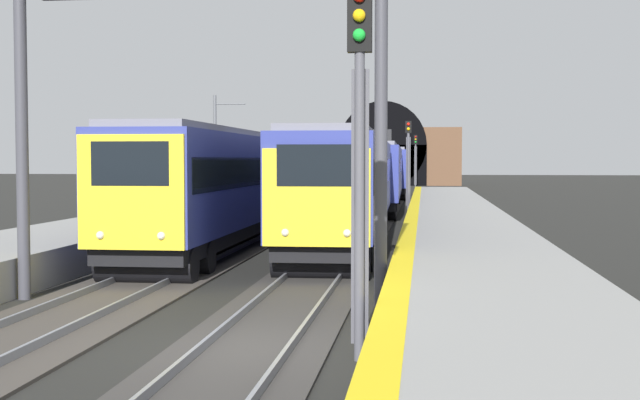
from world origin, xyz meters
TOP-DOWN VIEW (x-y plane):
  - ground_plane at (0.00, 0.00)m, footprint 320.00×320.00m
  - platform_right at (0.00, -4.22)m, footprint 112.00×4.15m
  - platform_right_edge_strip at (0.00, -2.40)m, footprint 112.00×0.50m
  - track_main_line at (0.00, 0.00)m, footprint 160.00×2.70m
  - track_adjacent_line at (0.00, 4.21)m, footprint 160.00×3.14m
  - train_main_approaching at (38.83, -0.00)m, footprint 63.10×3.23m
  - train_adjacent_platform at (26.84, 4.21)m, footprint 41.73×2.89m
  - railway_signal_near at (-0.45, -1.87)m, footprint 0.39×0.38m
  - railway_signal_mid at (39.96, -1.87)m, footprint 0.39×0.38m
  - railway_signal_far at (84.08, -1.87)m, footprint 0.39×0.38m
  - overhead_signal_gantry at (4.48, 2.10)m, footprint 0.70×8.39m
  - tunnel_portal at (89.50, 2.10)m, footprint 2.75×18.80m
  - catenary_mast_near at (41.20, 10.87)m, footprint 0.22×2.16m

SIDE VIEW (x-z plane):
  - ground_plane at x=0.00m, z-range 0.00..0.00m
  - track_adjacent_line at x=0.00m, z-range -0.06..0.15m
  - track_main_line at x=0.00m, z-range -0.06..0.15m
  - platform_right at x=0.00m, z-range 0.00..0.93m
  - platform_right_edge_strip at x=0.00m, z-range 0.93..0.94m
  - train_main_approaching at x=38.83m, z-range -0.16..4.85m
  - train_adjacent_platform at x=26.84m, z-range 0.28..4.46m
  - railway_signal_mid at x=39.96m, z-range 0.46..6.04m
  - tunnel_portal at x=89.50m, z-range -1.73..8.80m
  - railway_signal_near at x=-0.45m, z-range 0.58..6.49m
  - railway_signal_far at x=84.08m, z-range 0.59..6.53m
  - catenary_mast_near at x=41.20m, z-range 0.11..7.53m
  - overhead_signal_gantry at x=4.48m, z-range 1.87..9.51m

